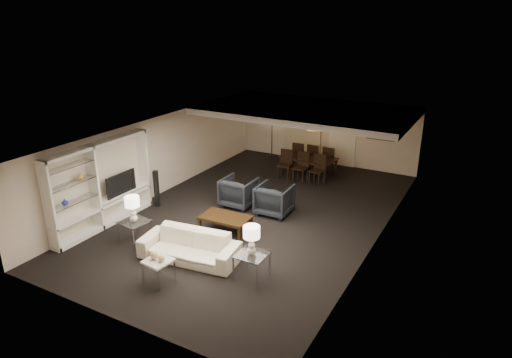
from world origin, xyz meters
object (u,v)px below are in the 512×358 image
Objects in this scene: coffee_table at (226,224)px; floor_speaker at (156,189)px; vase_blue at (65,202)px; chair_nm at (301,167)px; table_lamp_right at (252,240)px; chair_nl at (285,165)px; chair_fr at (330,160)px; armchair_right at (274,199)px; floor_lamp at (272,137)px; table_lamp_left at (133,209)px; television at (118,183)px; pendant_light at (314,126)px; sofa at (189,246)px; marble_table at (159,271)px; armchair_left at (239,192)px; chair_fm at (315,157)px; chair_fl at (300,155)px; chair_nr at (317,170)px; side_table_right at (252,266)px; vase_amber at (80,176)px; dining_table at (308,166)px; side_table_left at (135,232)px.

floor_speaker reaches higher than coffee_table.
chair_nm is at bearing 64.28° from vase_blue.
table_lamp_right is (1.70, -1.60, 0.71)m from coffee_table.
chair_fr is (1.20, 1.30, 0.00)m from chair_nl.
armchair_right is 5.53m from floor_lamp.
television is (-1.41, 0.96, 0.11)m from table_lamp_left.
sofa is (-0.47, -6.48, -1.57)m from pendant_light.
table_lamp_right is 0.67× the size of chair_nm.
armchair_right is at bearing 72.26° from sofa.
marble_table is at bearing 87.92° from chair_fr.
chair_nl is at bearing -157.17° from pendant_light.
chair_fm is (0.79, 4.12, 0.06)m from armchair_left.
chair_nm is 1.00× the size of chair_fl.
sofa is 3.34m from vase_blue.
chair_nr is at bearing -36.84° from floor_lamp.
coffee_table is 1.29× the size of chair_nm.
floor_speaker is (-2.73, 0.47, 0.34)m from coffee_table.
sofa is at bearing 90.00° from marble_table.
coffee_table is at bearing -20.89° from floor_speaker.
chair_nm is 3.00m from floor_lamp.
armchair_left is 0.96× the size of chair_nr.
chair_nm is (0.19, 6.12, 0.16)m from sofa.
chair_nr is at bearing 67.82° from table_lamp_left.
floor_lamp is at bearing 148.71° from chair_nr.
table_lamp_left is 2.34m from floor_speaker.
coffee_table is 6.90m from floor_lamp.
chair_nm reaches higher than side_table_right.
pendant_light is 1.73m from chair_fr.
table_lamp_left reaches higher than floor_speaker.
coffee_table is 3.28m from television.
chair_fr is at bearing 82.23° from coffee_table.
chair_nl is 1.00× the size of chair_fm.
floor_speaker is at bearing 64.08° from chair_fl.
chair_fm is 1.00× the size of chair_fr.
vase_amber reaches higher than armchair_right.
pendant_light is at bearing 73.91° from chair_fr.
television is 5.92× the size of vase_amber.
chair_nm is at bearing -32.66° from television.
armchair_left is 3.14m from chair_nr.
side_table_right is 4.98m from vase_blue.
floor_lamp is (-2.76, 2.07, 0.30)m from chair_nr.
armchair_left is at bearing -99.59° from chair_nl.
table_lamp_left is 7.84m from chair_fr.
vase_blue reaches higher than dining_table.
side_table_left is 0.65× the size of chair_fm.
side_table_right is at bearing -101.24° from television.
chair_fr is (3.91, 6.46, -0.55)m from television.
chair_nr is at bearing 75.17° from sofa.
armchair_right is 4.05m from table_lamp_left.
chair_fr is (3.94, 7.66, -1.15)m from vase_amber.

